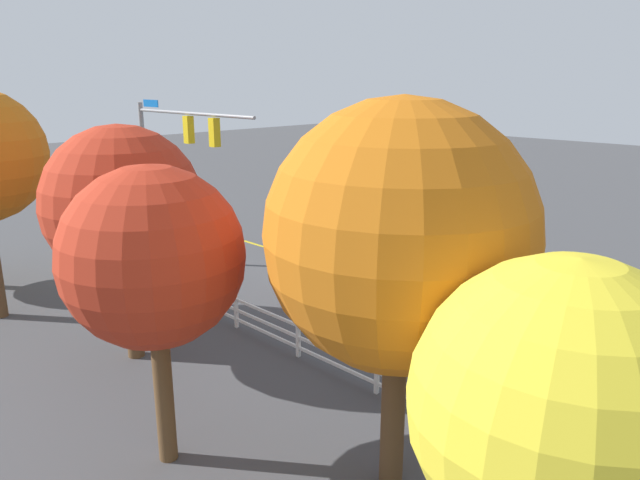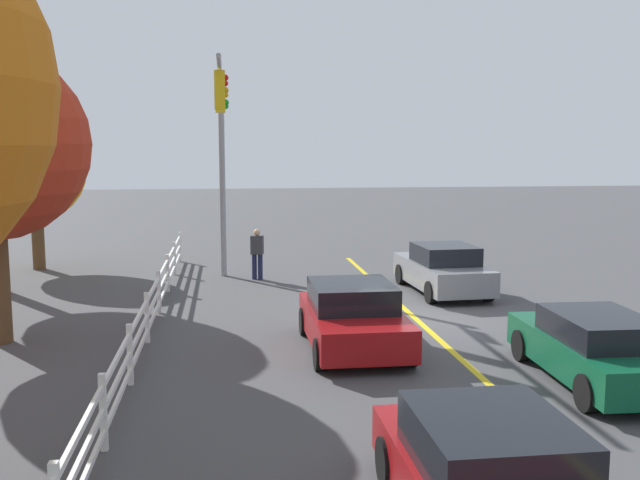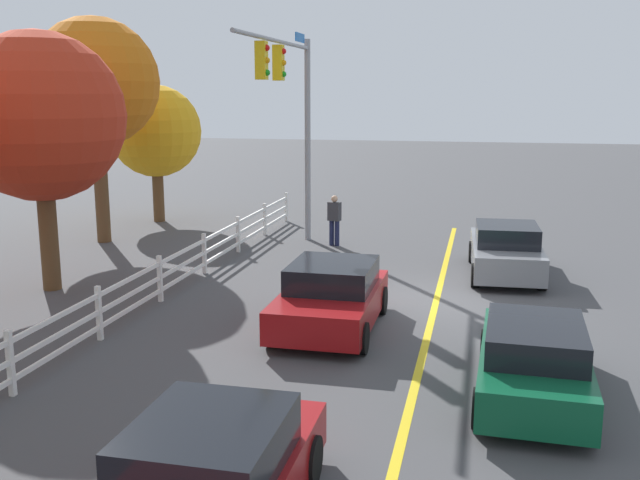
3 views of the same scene
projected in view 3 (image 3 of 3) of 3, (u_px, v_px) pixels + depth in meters
name	position (u px, v px, depth m)	size (l,w,h in m)	color
ground_plane	(436.00, 301.00, 17.81)	(120.00, 120.00, 0.00)	#444447
lane_center_stripe	(422.00, 357.00, 13.99)	(28.00, 0.16, 0.01)	gold
signal_assembly	(291.00, 98.00, 22.24)	(7.46, 0.38, 6.88)	gray
car_0	(506.00, 251.00, 20.14)	(4.38, 2.08, 1.48)	slate
car_1	(331.00, 297.00, 15.60)	(3.97, 2.04, 1.43)	maroon
car_3	(534.00, 360.00, 12.02)	(4.27, 1.94, 1.34)	#0C4C2D
pedestrian	(334.00, 218.00, 24.07)	(0.36, 0.45, 1.69)	#191E3F
white_rail_fence	(132.00, 293.00, 16.26)	(26.10, 0.10, 1.15)	white
tree_0	(40.00, 117.00, 18.01)	(4.23, 4.23, 6.56)	brown
tree_3	(95.00, 83.00, 23.83)	(4.23, 4.23, 7.49)	brown
tree_5	(156.00, 132.00, 28.14)	(3.55, 3.55, 5.34)	brown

